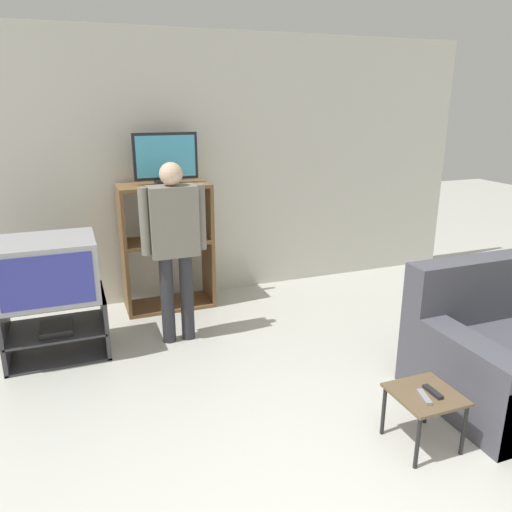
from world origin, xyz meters
The scene contains 9 objects.
wall_back centered at (0.00, 3.78, 1.30)m, with size 6.40×0.06×2.60m.
tv_stand centered at (-1.25, 2.83, 0.24)m, with size 0.77×0.53×0.49m.
television_main centered at (-1.26, 2.83, 0.73)m, with size 0.72×0.59×0.47m.
media_shelf centered at (-0.22, 3.50, 0.62)m, with size 0.85×0.41×1.22m.
television_flat centered at (-0.19, 3.52, 1.44)m, with size 0.59×0.20×0.46m.
snack_table centered at (0.76, 0.89, 0.30)m, with size 0.37×0.37×0.35m.
remote_control_black centered at (0.79, 0.88, 0.36)m, with size 0.04×0.14×0.02m, color #232328.
remote_control_white centered at (0.71, 0.85, 0.36)m, with size 0.04×0.14×0.02m, color gray.
person_standing_adult centered at (-0.30, 2.75, 0.91)m, with size 0.53×0.20×1.51m.
Camera 1 is at (-1.05, -1.11, 1.96)m, focal length 35.00 mm.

